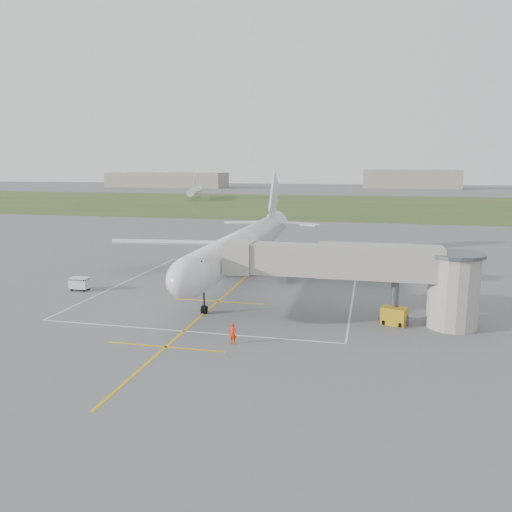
% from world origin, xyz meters
% --- Properties ---
extents(ground, '(700.00, 700.00, 0.00)m').
position_xyz_m(ground, '(0.00, 0.00, 0.00)').
color(ground, '#58585A').
rests_on(ground, ground).
extents(grass_strip, '(700.00, 120.00, 0.02)m').
position_xyz_m(grass_strip, '(0.00, 130.00, 0.01)').
color(grass_strip, '#364F22').
rests_on(grass_strip, ground).
extents(apron_markings, '(28.20, 60.00, 0.01)m').
position_xyz_m(apron_markings, '(0.00, -5.82, 0.01)').
color(apron_markings, gold).
rests_on(apron_markings, ground).
extents(airliner, '(38.93, 46.75, 13.52)m').
position_xyz_m(airliner, '(-0.00, 0.75, 4.39)').
color(airliner, silver).
rests_on(airliner, ground).
extents(jet_bridge, '(23.40, 5.00, 7.20)m').
position_xyz_m(jet_bridge, '(15.72, -13.50, 4.74)').
color(jet_bridge, '#9B958C').
rests_on(jet_bridge, ground).
extents(gpu_unit, '(2.51, 2.10, 1.62)m').
position_xyz_m(gpu_unit, '(18.01, -13.92, 0.80)').
color(gpu_unit, '#B58A16').
rests_on(gpu_unit, ground).
extents(baggage_cart, '(2.21, 1.35, 1.52)m').
position_xyz_m(baggage_cart, '(-17.11, -8.93, 0.78)').
color(baggage_cart, silver).
rests_on(baggage_cart, ground).
extents(ramp_worker_nose, '(0.66, 0.48, 1.70)m').
position_xyz_m(ramp_worker_nose, '(5.03, -22.05, 0.85)').
color(ramp_worker_nose, '#FF3108').
rests_on(ramp_worker_nose, ground).
extents(ramp_worker_wing, '(1.15, 1.14, 1.87)m').
position_xyz_m(ramp_worker_wing, '(-6.71, 1.52, 0.94)').
color(ramp_worker_wing, '#FF4D08').
rests_on(ramp_worker_wing, ground).
extents(distant_hangars, '(345.00, 49.00, 12.00)m').
position_xyz_m(distant_hangars, '(-16.15, 265.19, 5.17)').
color(distant_hangars, gray).
rests_on(distant_hangars, ground).
extents(distant_aircraft, '(188.11, 62.13, 8.85)m').
position_xyz_m(distant_aircraft, '(24.68, 166.92, 3.59)').
color(distant_aircraft, silver).
rests_on(distant_aircraft, ground).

